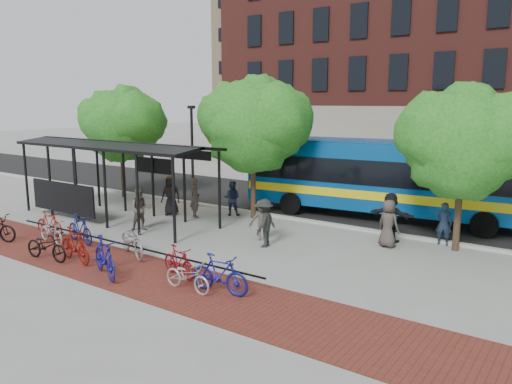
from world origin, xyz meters
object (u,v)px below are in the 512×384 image
Objects in this scene: bus_shelter at (112,154)px; pedestrian_7 at (444,224)px; lamp_post_left at (192,153)px; bike_7 at (105,257)px; pedestrian_5 at (390,217)px; tree_b at (256,121)px; pedestrian_6 at (388,223)px; bike_3 at (80,229)px; bike_6 at (132,240)px; pedestrian_0 at (171,195)px; pedestrian_2 at (232,198)px; bike_2 at (51,232)px; bike_5 at (75,245)px; pedestrian_8 at (141,209)px; tree_a at (122,121)px; tree_c at (466,139)px; bike_1 at (49,223)px; bus at (389,175)px; bike_11 at (220,274)px; bike_4 at (46,246)px; bike_9 at (179,262)px; pedestrian_3 at (262,220)px; pedestrian_9 at (265,223)px; bike_10 at (188,276)px; pedestrian_1 at (195,198)px.

pedestrian_7 is at bearing 17.53° from bus_shelter.
lamp_post_left is 10.75m from bike_7.
pedestrian_5 reaches higher than bike_7.
pedestrian_6 is (6.72, -1.02, -3.57)m from tree_b.
bike_6 reaches higher than bike_3.
pedestrian_2 is (2.43, 1.59, -0.12)m from pedestrian_0.
bike_5 is at bearing -100.07° from bike_2.
bus_shelter reaches higher than pedestrian_5.
pedestrian_0 is (-3.48, 5.41, 0.39)m from bike_6.
pedestrian_8 is at bearing 18.21° from pedestrian_7.
bus_shelter is 5.82m from pedestrian_2.
pedestrian_6 is (0.21, -0.77, -0.07)m from pedestrian_5.
bike_3 is 0.90× the size of bike_7.
bike_5 is at bearing -123.67° from pedestrian_8.
pedestrian_7 is (17.32, 0.45, -3.42)m from tree_a.
tree_c is 15.59m from bike_2.
tree_c reaches higher than pedestrian_0.
tree_c is 12.87m from pedestrian_8.
tree_a is 3.81× the size of bike_1.
bus reaches higher than bike_11.
bike_2 is (1.28, -4.07, -2.55)m from bus_shelter.
bike_6 is (-9.18, -7.20, -3.49)m from tree_c.
bus is 7.52× the size of pedestrian_6.
bike_4 is at bearing -140.53° from tree_c.
bike_4 is 1.18× the size of bike_9.
bike_6 is at bearing -150.88° from pedestrian_3.
bike_9 is 1.02× the size of pedestrian_3.
pedestrian_0 is 1.20× the size of pedestrian_3.
bus is at bearing 151.81° from pedestrian_9.
pedestrian_8 is (-9.31, -3.62, 0.01)m from pedestrian_6.
bike_9 is at bearing 89.60° from pedestrian_2.
lamp_post_left is 5.43m from pedestrian_8.
bike_7 is at bearing -105.15° from pedestrian_8.
pedestrian_3 is at bearing 7.71° from bike_7.
tree_a reaches higher than pedestrian_6.
bike_6 is at bearing 72.85° from bike_10.
bike_3 is at bearing -132.70° from bus.
tree_a is 3.78× the size of pedestrian_7.
tree_c is 16.20m from bike_1.
pedestrian_0 is at bearing -154.91° from bus.
bike_10 is (4.88, 0.24, -0.14)m from bike_5.
bike_9 is at bearing -15.98° from pedestrian_9.
pedestrian_0 is (-6.29, 6.03, 0.46)m from bike_9.
bike_2 is at bearing 103.58° from bike_9.
pedestrian_9 is (5.29, -2.06, -0.04)m from pedestrian_1.
pedestrian_5 is (1.47, -3.64, -1.09)m from bus.
bus reaches higher than pedestrian_0.
pedestrian_5 reaches higher than pedestrian_2.
bike_9 is at bearing 65.13° from pedestrian_5.
bike_1 is 0.90× the size of pedestrian_8.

